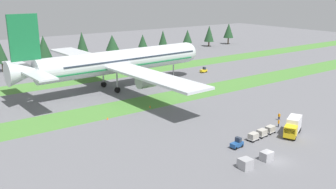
{
  "coord_description": "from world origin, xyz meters",
  "views": [
    {
      "loc": [
        -48.72,
        -35.71,
        28.28
      ],
      "look_at": [
        0.89,
        33.64,
        4.0
      ],
      "focal_mm": 39.05,
      "sensor_mm": 36.0,
      "label": 1
    }
  ],
  "objects": [
    {
      "name": "grass_strip_far",
      "position": [
        0.0,
        76.41,
        0.0
      ],
      "size": [
        320.0,
        11.15,
        0.01
      ],
      "primitive_type": "cube",
      "color": "#4C8438",
      "rests_on": "ground"
    },
    {
      "name": "airliner",
      "position": [
        0.48,
        59.17,
        8.22
      ],
      "size": [
        61.45,
        75.72,
        22.93
      ],
      "rotation": [
        0.0,
        0.0,
        -1.52
      ],
      "color": "silver",
      "rests_on": "ground"
    },
    {
      "name": "baggage_tug",
      "position": [
        -1.58,
        8.02,
        0.81
      ],
      "size": [
        2.72,
        1.56,
        1.97
      ],
      "rotation": [
        0.0,
        0.0,
        1.67
      ],
      "color": "#1E4C8E",
      "rests_on": "ground"
    },
    {
      "name": "cargo_dolly_lead",
      "position": [
        3.42,
        8.53,
        0.92
      ],
      "size": [
        2.34,
        1.72,
        1.55
      ],
      "rotation": [
        0.0,
        0.0,
        1.67
      ],
      "color": "#A3A3A8",
      "rests_on": "ground"
    },
    {
      "name": "distant_tree_line",
      "position": [
        3.59,
        106.28,
        7.03
      ],
      "size": [
        195.95,
        10.88,
        12.76
      ],
      "color": "#4C3823",
      "rests_on": "ground"
    },
    {
      "name": "cargo_dolly_second",
      "position": [
        6.31,
        8.83,
        0.92
      ],
      "size": [
        2.34,
        1.72,
        1.55
      ],
      "rotation": [
        0.0,
        0.0,
        1.67
      ],
      "color": "#A3A3A8",
      "rests_on": "ground"
    },
    {
      "name": "catering_truck",
      "position": [
        12.15,
        5.88,
        1.95
      ],
      "size": [
        7.27,
        5.07,
        3.58
      ],
      "rotation": [
        0.0,
        0.0,
        2.02
      ],
      "color": "yellow",
      "rests_on": "ground"
    },
    {
      "name": "ground_plane",
      "position": [
        0.0,
        0.0,
        0.0
      ],
      "size": [
        400.0,
        400.0,
        0.0
      ],
      "primitive_type": "plane",
      "color": "slate"
    },
    {
      "name": "cargo_dolly_third",
      "position": [
        9.19,
        9.13,
        0.92
      ],
      "size": [
        2.34,
        1.72,
        1.55
      ],
      "rotation": [
        0.0,
        0.0,
        1.67
      ],
      "color": "#A3A3A8",
      "rests_on": "ground"
    },
    {
      "name": "grass_strip_near",
      "position": [
        0.0,
        42.12,
        0.0
      ],
      "size": [
        320.0,
        11.15,
        0.01
      ],
      "primitive_type": "cube",
      "color": "#4C8438",
      "rests_on": "ground"
    },
    {
      "name": "taxiway_marker_0",
      "position": [
        -1.57,
        38.0,
        0.29
      ],
      "size": [
        0.44,
        0.44,
        0.57
      ],
      "primitive_type": "cone",
      "color": "orange",
      "rests_on": "ground"
    },
    {
      "name": "uld_container_0",
      "position": [
        -6.57,
        1.15,
        0.88
      ],
      "size": [
        2.03,
        1.64,
        1.75
      ],
      "primitive_type": "cube",
      "rotation": [
        0.0,
        0.0,
        -0.02
      ],
      "color": "#A3A3A8",
      "rests_on": "ground"
    },
    {
      "name": "taxiway_marker_1",
      "position": [
        -14.29,
        36.11,
        0.28
      ],
      "size": [
        0.44,
        0.44,
        0.56
      ],
      "primitive_type": "cone",
      "color": "orange",
      "rests_on": "ground"
    },
    {
      "name": "ground_crew_marshaller",
      "position": [
        13.52,
        10.4,
        0.95
      ],
      "size": [
        0.5,
        0.36,
        1.74
      ],
      "rotation": [
        0.0,
        0.0,
        3.68
      ],
      "color": "black",
      "rests_on": "ground"
    },
    {
      "name": "pushback_tractor",
      "position": [
        36.22,
        61.04,
        0.81
      ],
      "size": [
        2.66,
        1.43,
        1.97
      ],
      "rotation": [
        0.0,
        0.0,
        1.62
      ],
      "color": "yellow",
      "rests_on": "ground"
    },
    {
      "name": "uld_container_1",
      "position": [
        -1.25,
        1.34,
        0.79
      ],
      "size": [
        2.04,
        1.65,
        1.59
      ],
      "primitive_type": "cube",
      "rotation": [
        0.0,
        0.0,
        0.02
      ],
      "color": "#A3A3A8",
      "rests_on": "ground"
    },
    {
      "name": "ground_crew_loader",
      "position": [
        17.17,
        13.14,
        0.95
      ],
      "size": [
        0.36,
        0.52,
        1.74
      ],
      "rotation": [
        0.0,
        0.0,
        1.99
      ],
      "color": "black",
      "rests_on": "ground"
    },
    {
      "name": "uld_container_2",
      "position": [
        -6.41,
        1.66,
        0.79
      ],
      "size": [
        2.17,
        1.82,
        1.59
      ],
      "primitive_type": "cube",
      "rotation": [
        0.0,
        0.0,
        -0.11
      ],
      "color": "#A3A3A8",
      "rests_on": "ground"
    }
  ]
}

